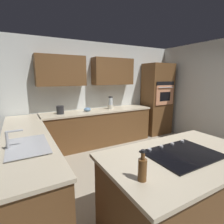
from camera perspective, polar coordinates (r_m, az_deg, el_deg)
The scene contains 16 objects.
ground_plane at distance 3.36m, azimuth 10.51°, elevation -19.60°, with size 14.00×14.00×0.00m, color #9E937F.
wall_back at distance 4.62m, azimuth -5.87°, elevation 7.90°, with size 6.00×0.44×2.60m.
wall_left at distance 5.01m, azimuth 31.14°, elevation 4.99°, with size 0.10×4.00×2.60m, color silver.
lower_cabinets_back at distance 4.49m, azimuth -4.35°, elevation -5.29°, with size 2.80×0.60×0.86m, color brown.
countertop_back at distance 4.38m, azimuth -4.44°, elevation 0.35°, with size 2.84×0.64×0.04m, color beige.
lower_cabinets_side at distance 3.04m, azimuth -25.90°, elevation -14.99°, with size 0.60×2.90×0.86m, color brown.
countertop_side at distance 2.87m, azimuth -26.69°, elevation -6.89°, with size 0.64×2.94×0.04m, color beige.
island_base at distance 2.31m, azimuth 21.39°, elevation -23.58°, with size 1.68×0.95×0.86m, color brown.
island_top at distance 2.09m, azimuth 22.32°, elevation -13.35°, with size 1.76×1.03×0.04m, color beige.
wall_oven at distance 5.44m, azimuth 14.64°, elevation 4.09°, with size 0.80×0.66×2.11m.
sink_unit at distance 2.34m, azimuth -26.36°, elevation -9.97°, with size 0.46×0.70×0.23m.
cooktop at distance 2.08m, azimuth 22.25°, elevation -12.61°, with size 0.76×0.56×0.03m.
blender at distance 4.51m, azimuth -0.47°, elevation 2.79°, with size 0.15×0.15×0.33m.
mixing_bowl at distance 4.26m, azimuth -8.18°, elevation 0.87°, with size 0.17×0.17×0.09m, color #668CB2.
kettle at distance 4.08m, azimuth -16.77°, elevation 0.66°, with size 0.17×0.17×0.18m, color #262628.
oil_bottle at distance 1.48m, azimuth 10.03°, elevation -17.99°, with size 0.07×0.07×0.26m.
Camera 1 is at (1.87, 2.20, 1.73)m, focal length 27.63 mm.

